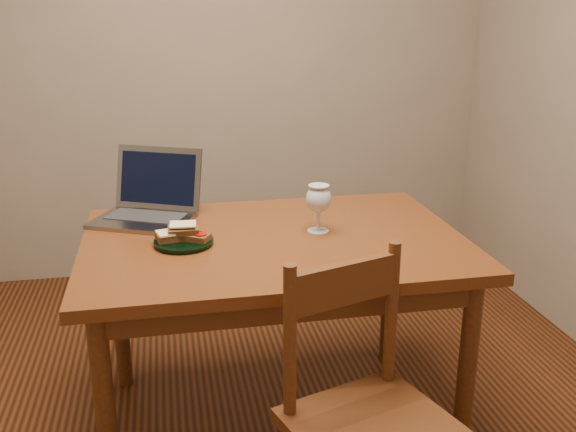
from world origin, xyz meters
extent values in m
cube|color=black|center=(0.00, 0.00, -0.01)|extent=(3.20, 3.20, 0.02)
cube|color=gray|center=(0.00, 1.61, 1.30)|extent=(3.20, 0.02, 2.60)
cube|color=gray|center=(0.00, -1.61, 1.30)|extent=(3.20, 0.02, 2.60)
cube|color=#44200B|center=(0.11, 0.03, 0.72)|extent=(1.30, 0.90, 0.04)
cylinder|color=#43210E|center=(-0.46, -0.34, 0.35)|extent=(0.06, 0.06, 0.70)
cylinder|color=#43210E|center=(0.68, -0.34, 0.35)|extent=(0.06, 0.06, 0.70)
cylinder|color=#43210E|center=(-0.46, 0.40, 0.35)|extent=(0.06, 0.06, 0.70)
cylinder|color=#43210E|center=(0.68, 0.40, 0.35)|extent=(0.06, 0.06, 0.70)
cube|color=#43210E|center=(0.26, -0.64, 0.42)|extent=(0.52, 0.50, 0.04)
cube|color=#43210E|center=(0.21, -0.49, 0.79)|extent=(0.33, 0.13, 0.12)
cylinder|color=black|center=(-0.20, 0.02, 0.75)|extent=(0.20, 0.20, 0.02)
cube|color=slate|center=(-0.34, 0.28, 0.75)|extent=(0.41, 0.36, 0.02)
cube|color=slate|center=(-0.27, 0.43, 0.87)|extent=(0.34, 0.21, 0.23)
cube|color=black|center=(-0.27, 0.43, 0.87)|extent=(0.30, 0.18, 0.19)
camera|label=1|loc=(-0.24, -2.01, 1.50)|focal=40.00mm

